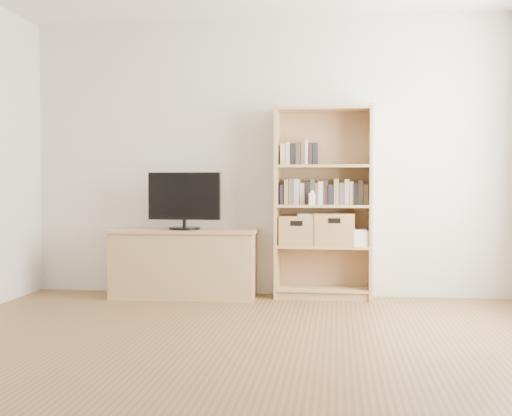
% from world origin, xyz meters
% --- Properties ---
extents(floor, '(4.50, 5.00, 0.01)m').
position_xyz_m(floor, '(0.00, 0.00, 0.00)').
color(floor, brown).
rests_on(floor, ground).
extents(back_wall, '(4.50, 0.02, 2.60)m').
position_xyz_m(back_wall, '(0.00, 2.50, 1.30)').
color(back_wall, silver).
rests_on(back_wall, floor).
extents(tv_stand, '(1.33, 0.54, 0.60)m').
position_xyz_m(tv_stand, '(-0.74, 2.25, 0.30)').
color(tv_stand, tan).
rests_on(tv_stand, floor).
extents(bookshelf, '(0.88, 0.32, 1.76)m').
position_xyz_m(bookshelf, '(0.54, 2.34, 0.88)').
color(bookshelf, tan).
rests_on(bookshelf, floor).
extents(television, '(0.68, 0.08, 0.53)m').
position_xyz_m(television, '(-0.74, 2.25, 0.90)').
color(television, black).
rests_on(television, tv_stand).
extents(books_row_mid, '(0.90, 0.22, 0.24)m').
position_xyz_m(books_row_mid, '(0.54, 2.36, 0.98)').
color(books_row_mid, black).
rests_on(books_row_mid, bookshelf).
extents(books_row_upper, '(0.42, 0.17, 0.22)m').
position_xyz_m(books_row_upper, '(0.35, 2.36, 1.33)').
color(books_row_upper, black).
rests_on(books_row_upper, bookshelf).
extents(baby_monitor, '(0.06, 0.04, 0.11)m').
position_xyz_m(baby_monitor, '(0.44, 2.25, 0.91)').
color(baby_monitor, white).
rests_on(baby_monitor, bookshelf).
extents(basket_left, '(0.33, 0.27, 0.27)m').
position_xyz_m(basket_left, '(0.31, 2.34, 0.62)').
color(basket_left, '#AA764D').
rests_on(basket_left, bookshelf).
extents(basket_right, '(0.37, 0.31, 0.29)m').
position_xyz_m(basket_right, '(0.65, 2.34, 0.64)').
color(basket_right, '#AA764D').
rests_on(basket_right, bookshelf).
extents(laptop, '(0.32, 0.24, 0.02)m').
position_xyz_m(laptop, '(0.47, 2.33, 0.77)').
color(laptop, silver).
rests_on(laptop, basket_left).
extents(magazine_stack, '(0.21, 0.29, 0.13)m').
position_xyz_m(magazine_stack, '(0.84, 2.34, 0.55)').
color(magazine_stack, beige).
rests_on(magazine_stack, bookshelf).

